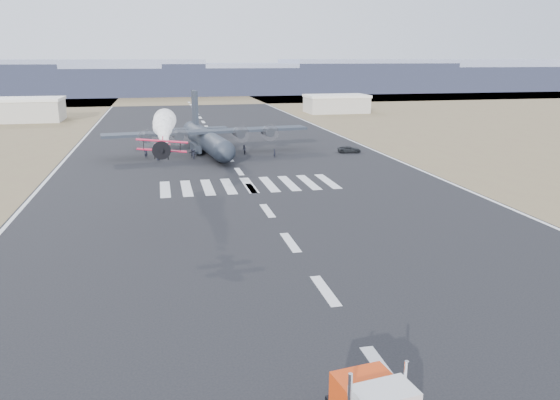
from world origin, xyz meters
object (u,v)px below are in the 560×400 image
object	(u,v)px
crew_f	(192,153)
crew_c	(194,154)
aerobatic_biplane	(162,147)
hangar_right	(336,104)
crew_a	(275,153)
crew_h	(244,150)
crew_b	(218,158)
crew_g	(146,153)
hangar_left	(18,110)
crew_d	(213,152)
crew_e	(158,156)
support_vehicle	(349,149)
transport_aircraft	(206,138)

from	to	relation	value
crew_f	crew_c	bearing A→B (deg)	105.03
aerobatic_biplane	crew_c	distance (m)	41.08
hangar_right	crew_a	bearing A→B (deg)	-115.61
crew_a	crew_h	world-z (taller)	crew_h
crew_b	crew_g	distance (m)	14.59
hangar_left	crew_f	xyz separation A→B (m)	(45.37, -70.76, -2.57)
crew_d	crew_e	distance (m)	10.16
support_vehicle	crew_d	size ratio (longest dim) A/B	2.51
support_vehicle	crew_f	bearing A→B (deg)	98.02
crew_e	crew_h	size ratio (longest dim) A/B	0.92
hangar_right	crew_e	world-z (taller)	hangar_right
crew_c	crew_f	size ratio (longest dim) A/B	1.04
crew_g	crew_h	bearing A→B (deg)	-156.57
hangar_left	crew_a	bearing A→B (deg)	-50.69
aerobatic_biplane	crew_d	xyz separation A→B (m)	(9.33, 41.23, -7.84)
transport_aircraft	crew_d	bearing A→B (deg)	-88.48
hangar_left	crew_h	distance (m)	88.57
crew_e	crew_f	distance (m)	6.35
transport_aircraft	crew_h	size ratio (longest dim) A/B	21.48
transport_aircraft	crew_h	world-z (taller)	transport_aircraft
hangar_right	crew_b	size ratio (longest dim) A/B	12.63
hangar_right	crew_d	bearing A→B (deg)	-122.81
crew_a	crew_b	xyz separation A→B (m)	(-10.81, -2.84, 0.02)
crew_d	support_vehicle	bearing A→B (deg)	93.64
hangar_left	aerobatic_biplane	xyz separation A→B (m)	(39.88, -111.94, 5.33)
aerobatic_biplane	crew_f	bearing A→B (deg)	83.38
crew_a	crew_c	world-z (taller)	crew_c
aerobatic_biplane	crew_g	size ratio (longest dim) A/B	2.91
crew_f	crew_g	xyz separation A→B (m)	(-8.42, 1.74, 0.10)
crew_c	crew_f	distance (m)	1.27
hangar_right	crew_f	size ratio (longest dim) A/B	12.24
aerobatic_biplane	hangar_right	bearing A→B (deg)	64.54
hangar_left	crew_b	size ratio (longest dim) A/B	15.10
crew_a	aerobatic_biplane	bearing A→B (deg)	134.86
hangar_left	crew_g	size ratio (longest dim) A/B	13.07
hangar_left	crew_e	bearing A→B (deg)	-61.43
hangar_left	transport_aircraft	bearing A→B (deg)	-53.56
hangar_left	crew_a	world-z (taller)	hangar_left
crew_h	crew_a	bearing A→B (deg)	41.97
hangar_right	transport_aircraft	bearing A→B (deg)	-125.06
crew_d	crew_h	bearing A→B (deg)	109.60
crew_a	crew_d	size ratio (longest dim) A/B	0.89
aerobatic_biplane	crew_e	distance (m)	40.91
crew_g	crew_a	bearing A→B (deg)	-167.25
crew_c	crew_d	world-z (taller)	crew_d
crew_b	crew_f	world-z (taller)	crew_f
crew_b	crew_c	xyz separation A→B (m)	(-3.94, 4.46, 0.06)
transport_aircraft	crew_h	xyz separation A→B (m)	(6.80, -3.57, -2.01)
hangar_right	crew_g	size ratio (longest dim) A/B	10.94
transport_aircraft	crew_g	distance (m)	12.16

